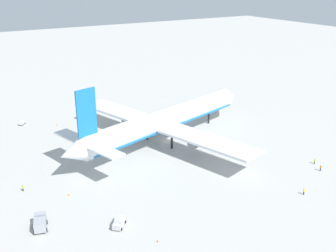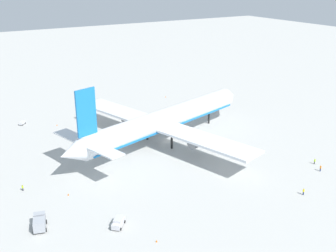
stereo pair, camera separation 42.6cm
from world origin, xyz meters
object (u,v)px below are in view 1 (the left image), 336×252
at_px(ground_worker_4, 315,161).
at_px(traffic_cone_0, 165,97).
at_px(service_van, 119,222).
at_px(ground_worker_3, 304,191).
at_px(baggage_cart_1, 22,123).
at_px(traffic_cone_3, 158,241).
at_px(ground_worker_1, 23,188).
at_px(airliner, 163,120).
at_px(service_truck_1, 40,223).
at_px(traffic_cone_1, 57,125).
at_px(ground_worker_0, 321,168).
at_px(traffic_cone_2, 69,195).

height_order(ground_worker_4, traffic_cone_0, ground_worker_4).
height_order(service_van, ground_worker_3, service_van).
height_order(baggage_cart_1, traffic_cone_3, baggage_cart_1).
bearing_deg(ground_worker_1, airliner, 10.93).
height_order(service_truck_1, traffic_cone_1, service_truck_1).
height_order(baggage_cart_1, traffic_cone_1, baggage_cart_1).
bearing_deg(traffic_cone_1, ground_worker_0, -54.46).
bearing_deg(ground_worker_3, ground_worker_1, 147.43).
bearing_deg(traffic_cone_1, traffic_cone_0, 11.29).
bearing_deg(traffic_cone_0, ground_worker_4, -88.01).
bearing_deg(ground_worker_1, ground_worker_0, -23.14).
bearing_deg(ground_worker_0, traffic_cone_1, 125.54).
bearing_deg(ground_worker_4, traffic_cone_2, 163.77).
bearing_deg(ground_worker_1, ground_worker_3, -32.57).
relative_size(ground_worker_1, ground_worker_4, 0.97).
relative_size(ground_worker_0, ground_worker_1, 1.11).
distance_m(baggage_cart_1, traffic_cone_2, 56.98).
bearing_deg(traffic_cone_1, ground_worker_1, -116.76).
bearing_deg(ground_worker_0, traffic_cone_3, -175.58).
xyz_separation_m(ground_worker_1, traffic_cone_2, (9.01, -8.04, -0.54)).
height_order(ground_worker_0, traffic_cone_2, ground_worker_0).
distance_m(service_van, baggage_cart_1, 75.18).
relative_size(ground_worker_0, traffic_cone_0, 3.26).
bearing_deg(traffic_cone_2, ground_worker_4, -16.23).
bearing_deg(ground_worker_3, ground_worker_4, 32.53).
xyz_separation_m(service_van, traffic_cone_0, (57.79, 77.78, -0.76)).
xyz_separation_m(ground_worker_0, ground_worker_4, (2.21, 3.85, -0.07)).
height_order(ground_worker_0, traffic_cone_0, ground_worker_0).
relative_size(service_truck_1, traffic_cone_1, 9.69).
distance_m(ground_worker_4, traffic_cone_3, 56.82).
distance_m(ground_worker_3, traffic_cone_0, 90.13).
bearing_deg(ground_worker_0, ground_worker_3, -155.17).
relative_size(ground_worker_4, traffic_cone_2, 3.04).
relative_size(service_truck_1, baggage_cart_1, 1.75).
xyz_separation_m(traffic_cone_2, traffic_cone_3, (9.58, -27.19, 0.00)).
relative_size(traffic_cone_0, traffic_cone_2, 1.00).
xyz_separation_m(service_truck_1, traffic_cone_0, (72.57, 70.00, -1.24)).
bearing_deg(traffic_cone_2, ground_worker_3, -30.66).
height_order(ground_worker_4, traffic_cone_1, ground_worker_4).
bearing_deg(ground_worker_3, traffic_cone_2, 149.34).
bearing_deg(service_truck_1, traffic_cone_2, 47.48).
relative_size(airliner, service_truck_1, 14.15).
distance_m(traffic_cone_0, traffic_cone_3, 102.01).
relative_size(ground_worker_0, ground_worker_4, 1.07).
relative_size(airliner, traffic_cone_0, 137.17).
relative_size(baggage_cart_1, traffic_cone_0, 5.53).
height_order(ground_worker_0, ground_worker_3, ground_worker_0).
xyz_separation_m(ground_worker_0, ground_worker_1, (-72.63, 31.05, -0.10)).
height_order(airliner, ground_worker_1, airliner).
height_order(traffic_cone_2, traffic_cone_3, same).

